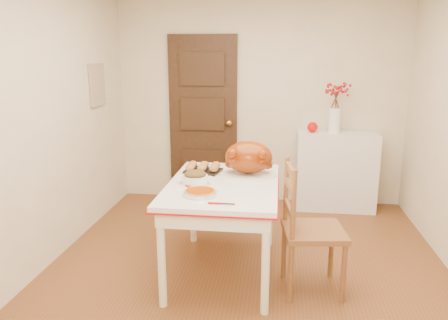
# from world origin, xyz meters

# --- Properties ---
(floor) EXTENTS (3.50, 4.00, 0.00)m
(floor) POSITION_xyz_m (0.00, 0.00, 0.00)
(floor) COLOR brown
(floor) RESTS_ON ground
(wall_back) EXTENTS (3.50, 0.00, 2.50)m
(wall_back) POSITION_xyz_m (0.00, 2.00, 1.25)
(wall_back) COLOR beige
(wall_back) RESTS_ON ground
(wall_front) EXTENTS (3.50, 0.00, 2.50)m
(wall_front) POSITION_xyz_m (0.00, -2.00, 1.25)
(wall_front) COLOR beige
(wall_front) RESTS_ON ground
(wall_left) EXTENTS (0.00, 4.00, 2.50)m
(wall_left) POSITION_xyz_m (-1.75, 0.00, 1.25)
(wall_left) COLOR beige
(wall_left) RESTS_ON ground
(door_back) EXTENTS (0.85, 0.06, 2.06)m
(door_back) POSITION_xyz_m (-0.70, 1.97, 1.03)
(door_back) COLOR black
(door_back) RESTS_ON ground
(photo_board) EXTENTS (0.03, 0.35, 0.45)m
(photo_board) POSITION_xyz_m (-1.73, 1.20, 1.50)
(photo_board) COLOR #BCB197
(photo_board) RESTS_ON ground
(sideboard) EXTENTS (0.93, 0.41, 0.93)m
(sideboard) POSITION_xyz_m (0.93, 1.78, 0.46)
(sideboard) COLOR silver
(sideboard) RESTS_ON floor
(kitchen_table) EXTENTS (0.91, 1.33, 0.80)m
(kitchen_table) POSITION_xyz_m (-0.20, 0.03, 0.40)
(kitchen_table) COLOR white
(kitchen_table) RESTS_ON floor
(chair_oak) EXTENTS (0.51, 0.51, 1.04)m
(chair_oak) POSITION_xyz_m (0.54, -0.17, 0.52)
(chair_oak) COLOR brown
(chair_oak) RESTS_ON floor
(berry_vase) EXTENTS (0.31, 0.31, 0.60)m
(berry_vase) POSITION_xyz_m (0.89, 1.78, 1.23)
(berry_vase) COLOR white
(berry_vase) RESTS_ON sideboard
(apple) EXTENTS (0.12, 0.12, 0.12)m
(apple) POSITION_xyz_m (0.64, 1.78, 0.99)
(apple) COLOR #BC0807
(apple) RESTS_ON sideboard
(turkey_platter) EXTENTS (0.57, 0.51, 0.30)m
(turkey_platter) POSITION_xyz_m (-0.01, 0.26, 0.95)
(turkey_platter) COLOR #8B2E05
(turkey_platter) RESTS_ON kitchen_table
(pumpkin_pie) EXTENTS (0.29, 0.29, 0.05)m
(pumpkin_pie) POSITION_xyz_m (-0.33, -0.32, 0.83)
(pumpkin_pie) COLOR #9A3600
(pumpkin_pie) RESTS_ON kitchen_table
(stuffing_dish) EXTENTS (0.31, 0.26, 0.10)m
(stuffing_dish) POSITION_xyz_m (-0.42, -0.02, 0.85)
(stuffing_dish) COLOR #533D1A
(stuffing_dish) RESTS_ON kitchen_table
(rolls_tray) EXTENTS (0.34, 0.29, 0.08)m
(rolls_tray) POSITION_xyz_m (-0.42, 0.34, 0.84)
(rolls_tray) COLOR #A2652C
(rolls_tray) RESTS_ON kitchen_table
(pie_server) EXTENTS (0.19, 0.06, 0.01)m
(pie_server) POSITION_xyz_m (-0.14, -0.50, 0.81)
(pie_server) COLOR silver
(pie_server) RESTS_ON kitchen_table
(carving_knife) EXTENTS (0.20, 0.23, 0.01)m
(carving_knife) POSITION_xyz_m (-0.40, -0.20, 0.81)
(carving_knife) COLOR silver
(carving_knife) RESTS_ON kitchen_table
(drinking_glass) EXTENTS (0.07, 0.07, 0.11)m
(drinking_glass) POSITION_xyz_m (-0.12, 0.54, 0.85)
(drinking_glass) COLOR white
(drinking_glass) RESTS_ON kitchen_table
(shaker_pair) EXTENTS (0.10, 0.04, 0.10)m
(shaker_pair) POSITION_xyz_m (0.15, 0.56, 0.85)
(shaker_pair) COLOR white
(shaker_pair) RESTS_ON kitchen_table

